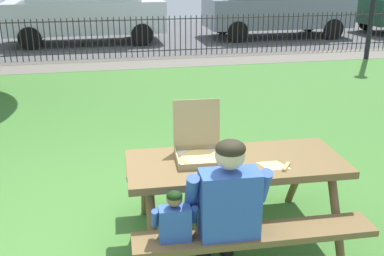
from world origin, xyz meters
TOP-DOWN VIEW (x-y plane):
  - ground at (0.00, 2.18)m, footprint 28.00×12.37m
  - cobblestone_walkway at (0.00, 7.67)m, footprint 28.00×1.40m
  - street_asphalt at (0.00, 12.11)m, footprint 28.00×7.50m
  - picnic_table_foreground at (1.12, -0.11)m, footprint 1.85×1.54m
  - pizza_box_open at (0.83, 0.02)m, footprint 0.43×0.46m
  - pizza_slice_on_table at (1.40, -0.28)m, footprint 0.27×0.26m
  - adult_at_table at (0.90, -0.61)m, footprint 0.62×0.60m
  - child_at_table at (0.51, -0.62)m, footprint 0.33×0.32m
  - iron_fence_streetside at (0.00, 8.37)m, footprint 21.11×0.03m
  - parked_car_center at (-0.22, 10.94)m, footprint 4.63×2.01m
  - parked_car_right at (5.83, 10.94)m, footprint 4.61×1.98m

SIDE VIEW (x-z plane):
  - ground at x=0.00m, z-range -0.02..0.00m
  - street_asphalt at x=0.00m, z-range -0.01..0.00m
  - cobblestone_walkway at x=0.00m, z-range -0.01..0.00m
  - child_at_table at x=0.51m, z-range 0.09..0.93m
  - iron_fence_streetside at x=0.00m, z-range 0.01..1.04m
  - picnic_table_foreground at x=1.12m, z-range 0.20..0.99m
  - adult_at_table at x=0.90m, z-range 0.06..1.25m
  - pizza_slice_on_table at x=1.40m, z-range 0.77..0.79m
  - pizza_box_open at x=0.83m, z-range 0.63..1.08m
  - parked_car_center at x=-0.22m, z-range 0.06..2.14m
  - parked_car_right at x=5.83m, z-range 0.06..2.14m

